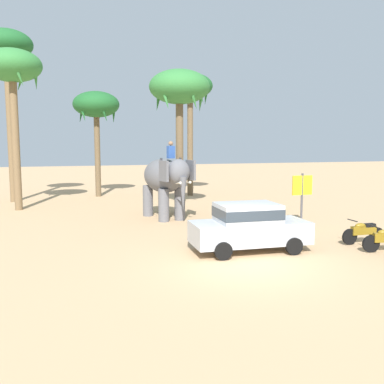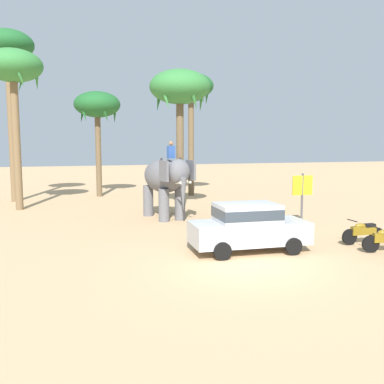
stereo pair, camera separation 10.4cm
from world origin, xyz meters
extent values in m
plane|color=tan|center=(0.00, 0.00, 0.00)|extent=(120.00, 120.00, 0.00)
cube|color=#B7BABF|center=(0.95, 1.70, 0.68)|extent=(4.16, 1.85, 0.76)
cube|color=#B7BABF|center=(0.85, 1.71, 1.38)|extent=(2.16, 1.64, 0.64)
cube|color=#2D3842|center=(0.85, 1.71, 1.38)|extent=(2.18, 1.66, 0.35)
cylinder|color=black|center=(2.25, 2.51, 0.30)|extent=(0.61, 0.20, 0.60)
cylinder|color=black|center=(2.19, 0.81, 0.30)|extent=(0.61, 0.20, 0.60)
cylinder|color=black|center=(-0.29, 2.60, 0.30)|extent=(0.61, 0.20, 0.60)
cylinder|color=black|center=(-0.35, 0.90, 0.30)|extent=(0.61, 0.20, 0.60)
ellipsoid|color=slate|center=(-0.48, 9.03, 2.15)|extent=(2.27, 3.39, 1.70)
cylinder|color=slate|center=(0.16, 8.23, 0.80)|extent=(0.52, 0.52, 1.60)
cylinder|color=slate|center=(-0.69, 8.03, 0.80)|extent=(0.52, 0.52, 1.60)
cylinder|color=slate|center=(-0.26, 10.04, 0.80)|extent=(0.52, 0.52, 1.60)
cylinder|color=slate|center=(-1.12, 9.84, 0.80)|extent=(0.52, 0.52, 1.60)
ellipsoid|color=slate|center=(-0.10, 7.45, 2.45)|extent=(1.30, 1.23, 1.20)
cube|color=slate|center=(0.57, 7.71, 2.50)|extent=(0.30, 0.81, 0.96)
cube|color=slate|center=(-0.83, 7.38, 2.50)|extent=(0.30, 0.81, 0.96)
cone|color=slate|center=(0.00, 7.01, 1.45)|extent=(0.43, 0.43, 1.60)
cone|color=beige|center=(0.24, 7.12, 1.95)|extent=(0.25, 0.57, 0.21)
cone|color=beige|center=(-0.26, 7.00, 1.95)|extent=(0.25, 0.57, 0.21)
cube|color=#2D519E|center=(-0.28, 8.20, 3.35)|extent=(0.39, 0.31, 0.60)
sphere|color=#8E6647|center=(-0.28, 8.20, 3.77)|extent=(0.22, 0.22, 0.22)
cylinder|color=#333338|center=(0.22, 8.32, 2.80)|extent=(0.12, 0.12, 0.55)
cylinder|color=#333338|center=(-0.79, 8.08, 2.80)|extent=(0.12, 0.12, 0.55)
cylinder|color=black|center=(4.93, 0.32, 0.30)|extent=(0.61, 0.23, 0.60)
ellipsoid|color=olive|center=(5.37, 0.22, 0.70)|extent=(0.48, 0.33, 0.20)
cylinder|color=black|center=(5.02, 0.30, 0.92)|extent=(0.16, 0.55, 0.04)
cylinder|color=black|center=(4.93, 1.48, 0.30)|extent=(0.60, 0.11, 0.60)
cylinder|color=black|center=(6.13, 1.46, 0.30)|extent=(0.60, 0.11, 0.60)
cube|color=olive|center=(5.53, 1.47, 0.52)|extent=(1.02, 0.21, 0.32)
ellipsoid|color=olive|center=(5.38, 1.47, 0.70)|extent=(0.44, 0.24, 0.20)
cube|color=black|center=(5.78, 1.47, 0.70)|extent=(0.44, 0.22, 0.12)
cylinder|color=black|center=(5.02, 1.47, 0.92)|extent=(0.04, 0.55, 0.04)
cylinder|color=brown|center=(0.71, 10.23, 3.26)|extent=(0.40, 0.40, 6.53)
ellipsoid|color=#337A38|center=(0.71, 10.23, 6.73)|extent=(3.20, 3.20, 1.80)
cone|color=#337A38|center=(1.91, 10.23, 6.23)|extent=(0.40, 0.92, 1.64)
cone|color=#337A38|center=(1.08, 11.38, 6.23)|extent=(0.91, 0.57, 1.67)
cone|color=#337A38|center=(-0.26, 10.94, 6.23)|extent=(0.73, 0.83, 1.69)
cone|color=#337A38|center=(-0.26, 9.53, 6.23)|extent=(0.73, 0.83, 1.69)
cone|color=#337A38|center=(1.08, 9.09, 6.23)|extent=(0.91, 0.57, 1.67)
cylinder|color=brown|center=(3.45, 17.49, 3.80)|extent=(0.41, 0.41, 7.59)
ellipsoid|color=#1E5B28|center=(3.45, 17.49, 7.79)|extent=(3.20, 3.20, 1.80)
cone|color=#1E5B28|center=(4.65, 17.49, 7.29)|extent=(0.40, 0.92, 1.64)
cone|color=#1E5B28|center=(3.82, 18.63, 7.29)|extent=(0.91, 0.57, 1.67)
cone|color=#1E5B28|center=(2.47, 18.19, 7.29)|extent=(0.73, 0.83, 1.69)
cone|color=#1E5B28|center=(2.47, 16.78, 7.29)|extent=(0.73, 0.83, 1.69)
cone|color=#1E5B28|center=(3.82, 16.34, 7.29)|extent=(0.91, 0.57, 1.67)
cylinder|color=brown|center=(-2.99, 18.80, 3.13)|extent=(0.40, 0.40, 6.26)
ellipsoid|color=#1E5B28|center=(-2.99, 18.80, 6.46)|extent=(3.20, 3.20, 1.80)
cone|color=#1E5B28|center=(-1.79, 18.80, 5.96)|extent=(0.40, 0.92, 1.64)
cone|color=#1E5B28|center=(-2.62, 19.94, 5.96)|extent=(0.91, 0.57, 1.67)
cone|color=#1E5B28|center=(-3.96, 19.51, 5.96)|extent=(0.73, 0.83, 1.69)
cone|color=#1E5B28|center=(-3.96, 18.10, 5.96)|extent=(0.73, 0.83, 1.69)
cone|color=#1E5B28|center=(-2.62, 17.66, 5.96)|extent=(0.91, 0.57, 1.67)
cylinder|color=brown|center=(-7.80, 13.90, 3.91)|extent=(0.41, 0.41, 7.82)
ellipsoid|color=#337A38|center=(-7.80, 13.90, 8.02)|extent=(3.20, 3.20, 1.80)
cone|color=#337A38|center=(-6.60, 13.90, 7.52)|extent=(0.40, 0.92, 1.64)
cone|color=#337A38|center=(-7.43, 15.04, 7.52)|extent=(0.91, 0.57, 1.67)
cone|color=#337A38|center=(-7.43, 12.76, 7.52)|extent=(0.91, 0.57, 1.67)
cylinder|color=brown|center=(-8.46, 17.60, 4.86)|extent=(0.44, 0.44, 9.71)
ellipsoid|color=#1E5B28|center=(-8.46, 17.60, 9.91)|extent=(3.20, 3.20, 1.80)
cone|color=#1E5B28|center=(-7.26, 17.60, 9.41)|extent=(0.40, 0.92, 1.64)
cone|color=#1E5B28|center=(-8.09, 18.74, 9.41)|extent=(0.91, 0.57, 1.67)
cone|color=#1E5B28|center=(-8.09, 16.46, 9.41)|extent=(0.91, 0.57, 1.67)
cylinder|color=#4C4C51|center=(5.28, 5.43, 1.20)|extent=(0.10, 0.10, 2.40)
cube|color=yellow|center=(5.28, 5.43, 1.85)|extent=(1.00, 0.08, 0.90)
camera|label=1|loc=(-5.16, -11.57, 3.80)|focal=39.28mm
camera|label=2|loc=(-5.07, -11.60, 3.80)|focal=39.28mm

